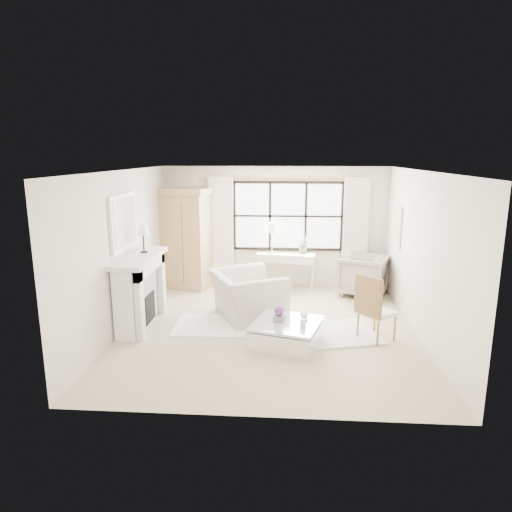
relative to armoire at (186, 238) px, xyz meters
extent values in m
plane|color=#BFB08E|center=(1.97, -2.39, -1.14)|extent=(5.50, 5.50, 0.00)
plane|color=white|center=(1.97, -2.39, 1.56)|extent=(5.50, 5.50, 0.00)
plane|color=silver|center=(1.97, 0.36, 0.21)|extent=(5.00, 0.00, 5.00)
plane|color=beige|center=(1.97, -5.14, 0.21)|extent=(5.00, 0.00, 5.00)
plane|color=beige|center=(-0.53, -2.39, 0.21)|extent=(0.00, 5.50, 5.50)
plane|color=beige|center=(4.47, -2.39, 0.21)|extent=(0.00, 5.50, 5.50)
cube|color=silver|center=(2.27, 0.34, 0.46)|extent=(2.40, 0.02, 1.50)
cylinder|color=#B08D3D|center=(2.27, 0.28, 1.33)|extent=(3.30, 0.04, 0.04)
cube|color=white|center=(0.77, 0.26, 0.10)|extent=(0.55, 0.10, 2.47)
cube|color=silver|center=(3.77, 0.26, 0.10)|extent=(0.55, 0.10, 2.47)
cube|color=silver|center=(-0.32, -2.39, -0.55)|extent=(0.34, 1.50, 1.18)
cube|color=silver|center=(-0.15, -2.39, -0.61)|extent=(0.03, 1.22, 0.97)
cube|color=black|center=(-0.14, -2.39, -0.82)|extent=(0.06, 0.52, 0.50)
cube|color=silver|center=(-0.28, -2.39, 0.08)|extent=(0.58, 1.66, 0.08)
cube|color=white|center=(-0.50, -2.39, 0.70)|extent=(0.05, 1.15, 0.95)
cube|color=silver|center=(-0.47, -2.39, 0.70)|extent=(0.02, 1.00, 0.80)
cube|color=white|center=(4.44, -0.69, 0.41)|extent=(0.04, 0.62, 0.82)
cube|color=beige|center=(4.42, -0.69, 0.41)|extent=(0.01, 0.52, 0.72)
cylinder|color=black|center=(-0.25, -2.16, 0.14)|extent=(0.12, 0.12, 0.03)
cylinder|color=black|center=(-0.25, -2.16, 0.30)|extent=(0.03, 0.03, 0.30)
cone|color=beige|center=(-0.25, -2.16, 0.54)|extent=(0.22, 0.22, 0.18)
cube|color=tan|center=(0.00, 0.00, -0.09)|extent=(1.12, 0.83, 2.10)
cube|color=tan|center=(0.00, 0.00, 1.03)|extent=(1.26, 0.95, 0.14)
cube|color=white|center=(2.24, 0.08, -0.46)|extent=(1.29, 0.60, 0.14)
cube|color=white|center=(2.24, 0.08, -0.37)|extent=(1.35, 0.64, 0.06)
cylinder|color=#A67C39|center=(1.92, 0.10, -0.32)|extent=(0.14, 0.14, 0.03)
cylinder|color=#A67C39|center=(1.92, 0.10, -0.08)|extent=(0.02, 0.02, 0.46)
cone|color=#FFEDD0|center=(1.92, 0.10, 0.24)|extent=(0.28, 0.28, 0.22)
imported|color=#506845|center=(2.63, 0.10, -0.10)|extent=(0.34, 0.32, 0.48)
cylinder|color=white|center=(1.58, -1.42, -1.12)|extent=(0.26, 0.26, 0.03)
cylinder|color=white|center=(1.58, -1.42, -0.89)|extent=(0.06, 0.06, 0.44)
cylinder|color=silver|center=(1.58, -1.42, -0.65)|extent=(0.40, 0.40, 0.03)
cube|color=white|center=(1.09, -2.34, -1.13)|extent=(1.57, 1.12, 0.03)
cube|color=silver|center=(2.98, -2.60, -1.12)|extent=(1.83, 1.55, 0.03)
imported|color=beige|center=(1.55, -1.89, -0.71)|extent=(1.62, 1.70, 0.86)
imported|color=gray|center=(3.89, -0.31, -0.70)|extent=(1.25, 1.23, 0.87)
cube|color=white|center=(3.73, -2.76, -0.68)|extent=(0.66, 0.66, 0.07)
cube|color=olive|center=(3.55, -2.90, -0.36)|extent=(0.34, 0.41, 0.60)
cube|color=white|center=(2.28, -3.07, -0.98)|extent=(1.24, 1.24, 0.32)
cube|color=silver|center=(2.28, -3.07, -0.78)|extent=(1.24, 1.24, 0.04)
cube|color=slate|center=(2.15, -3.06, -0.71)|extent=(0.18, 0.18, 0.11)
sphere|color=#633079|center=(2.15, -3.06, -0.58)|extent=(0.15, 0.15, 0.15)
cylinder|color=white|center=(2.53, -3.25, -0.70)|extent=(0.09, 0.09, 0.12)
imported|color=silver|center=(2.56, -2.85, -0.69)|extent=(0.14, 0.14, 0.14)
camera|label=1|loc=(2.27, -9.85, 1.83)|focal=32.00mm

